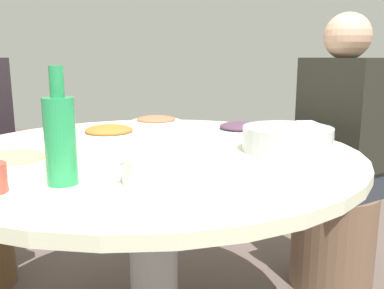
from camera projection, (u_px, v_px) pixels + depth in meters
name	position (u px, v px, depth m)	size (l,w,h in m)	color
round_dining_table	(152.00, 196.00, 1.35)	(1.29, 1.29, 0.73)	#99999E
rice_bowl	(287.00, 138.00, 1.30)	(0.28, 0.28, 0.08)	#B2B5BA
soup_bowl	(175.00, 169.00, 0.98)	(0.25, 0.25, 0.06)	silver
dish_tofu_braise	(156.00, 121.00, 1.79)	(0.21, 0.21, 0.04)	silver
dish_stirfry	(109.00, 133.00, 1.49)	(0.24, 0.24, 0.05)	silver
dish_eggplant	(240.00, 129.00, 1.61)	(0.22, 0.22, 0.04)	silver
dish_shrimp	(14.00, 161.00, 1.10)	(0.21, 0.21, 0.04)	silver
green_bottle	(60.00, 138.00, 0.95)	(0.07, 0.07, 0.27)	#269352
tea_cup_far	(62.00, 123.00, 1.66)	(0.07, 0.07, 0.06)	#C54E3D
stool_for_diner_right	(333.00, 239.00, 1.88)	(0.36, 0.36, 0.43)	brown
diner_right	(341.00, 121.00, 1.77)	(0.47, 0.47, 0.76)	#2D333D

